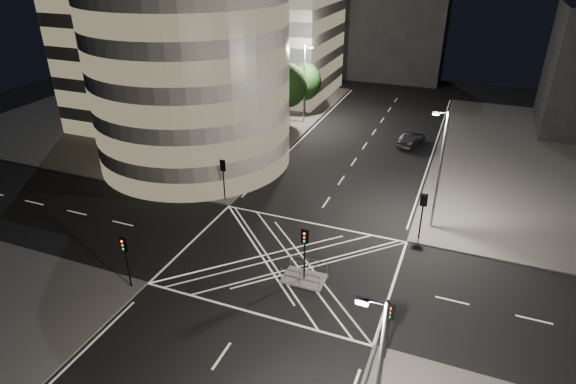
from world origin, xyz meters
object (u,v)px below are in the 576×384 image
at_px(traffic_signal_nl, 125,253).
at_px(street_lamp_right_far, 439,168).
at_px(traffic_signal_fl, 223,173).
at_px(central_island, 304,278).
at_px(street_lamp_left_near, 241,126).
at_px(street_lamp_left_far, 305,82).
at_px(traffic_signal_nr, 389,321).
at_px(sedan, 412,140).
at_px(traffic_signal_island, 305,245).
at_px(traffic_signal_fr, 423,208).

distance_m(traffic_signal_nl, street_lamp_right_far, 24.27).
bearing_deg(traffic_signal_fl, central_island, -37.54).
xyz_separation_m(street_lamp_left_near, street_lamp_left_far, (0.00, 18.00, 0.00)).
bearing_deg(traffic_signal_fl, street_lamp_right_far, 6.88).
bearing_deg(traffic_signal_nr, traffic_signal_nl, 180.00).
bearing_deg(street_lamp_left_far, traffic_signal_nr, -63.64).
xyz_separation_m(traffic_signal_nl, street_lamp_left_near, (-0.64, 18.80, 2.63)).
bearing_deg(central_island, sedan, 83.88).
xyz_separation_m(central_island, street_lamp_right_far, (7.44, 10.50, 5.47)).
relative_size(traffic_signal_island, street_lamp_right_far, 0.40).
height_order(traffic_signal_nl, street_lamp_left_far, street_lamp_left_far).
relative_size(traffic_signal_fl, traffic_signal_nr, 1.00).
bearing_deg(central_island, traffic_signal_island, 0.00).
bearing_deg(traffic_signal_nr, traffic_signal_island, 142.07).
bearing_deg(central_island, street_lamp_right_far, 54.70).
height_order(traffic_signal_nr, traffic_signal_island, same).
relative_size(central_island, traffic_signal_nl, 0.75).
distance_m(traffic_signal_nl, sedan, 36.60).
relative_size(traffic_signal_fl, street_lamp_left_far, 0.40).
relative_size(traffic_signal_nr, street_lamp_right_far, 0.40).
xyz_separation_m(traffic_signal_fl, street_lamp_right_far, (18.24, 2.20, 2.63)).
bearing_deg(sedan, traffic_signal_island, 97.57).
xyz_separation_m(traffic_signal_nl, street_lamp_left_far, (-0.64, 36.80, 2.63)).
distance_m(traffic_signal_fl, traffic_signal_nr, 22.24).
xyz_separation_m(traffic_signal_island, sedan, (3.06, 28.51, -2.12)).
relative_size(traffic_signal_fr, traffic_signal_nr, 1.00).
distance_m(street_lamp_left_near, street_lamp_left_far, 18.00).
height_order(central_island, street_lamp_left_far, street_lamp_left_far).
distance_m(traffic_signal_island, sedan, 28.75).
relative_size(street_lamp_left_far, street_lamp_right_far, 1.00).
height_order(traffic_signal_fr, traffic_signal_nr, same).
height_order(traffic_signal_fr, street_lamp_left_far, street_lamp_left_far).
xyz_separation_m(traffic_signal_nl, traffic_signal_fr, (17.60, 13.60, 0.00)).
height_order(traffic_signal_nr, street_lamp_left_far, street_lamp_left_far).
bearing_deg(traffic_signal_nl, street_lamp_right_far, 40.91).
relative_size(traffic_signal_fr, street_lamp_left_near, 0.40).
bearing_deg(traffic_signal_fr, traffic_signal_nl, -142.31).
xyz_separation_m(traffic_signal_nr, street_lamp_left_far, (-18.24, 36.80, 2.63)).
height_order(street_lamp_left_far, street_lamp_right_far, same).
height_order(street_lamp_left_near, street_lamp_left_far, same).
relative_size(central_island, street_lamp_right_far, 0.30).
xyz_separation_m(traffic_signal_nl, sedan, (13.86, 33.81, -2.12)).
relative_size(traffic_signal_fl, traffic_signal_fr, 1.00).
height_order(central_island, traffic_signal_island, traffic_signal_island).
bearing_deg(traffic_signal_nr, street_lamp_left_near, 134.13).
distance_m(traffic_signal_nr, street_lamp_left_far, 41.15).
distance_m(traffic_signal_island, street_lamp_right_far, 13.13).
bearing_deg(traffic_signal_fr, sedan, 100.49).
height_order(traffic_signal_fl, street_lamp_left_near, street_lamp_left_near).
xyz_separation_m(traffic_signal_fl, traffic_signal_island, (10.80, -8.30, 0.00)).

